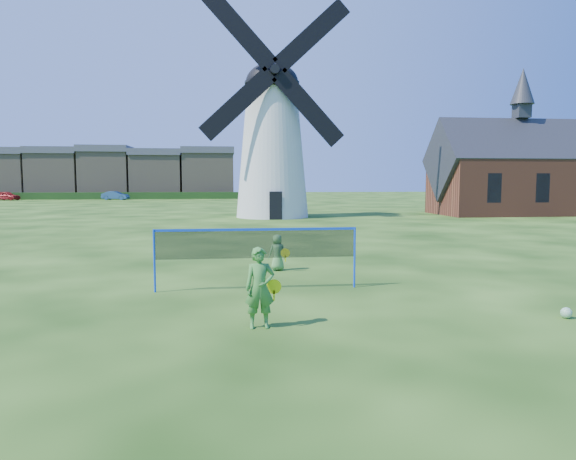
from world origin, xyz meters
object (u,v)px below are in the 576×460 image
(player_boy, at_px, (277,252))
(badminton_net, at_px, (257,245))
(player_girl, at_px, (260,288))
(car_right, at_px, (116,196))
(car_left, at_px, (7,196))
(play_ball, at_px, (566,313))
(windmill, at_px, (272,141))
(chapel, at_px, (519,174))

(player_boy, bearing_deg, badminton_net, 61.64)
(player_girl, xyz_separation_m, car_right, (-15.80, 66.21, -0.15))
(badminton_net, height_order, car_right, badminton_net)
(player_girl, bearing_deg, car_left, 111.76)
(player_girl, height_order, play_ball, player_girl)
(windmill, distance_m, chapel, 20.14)
(chapel, xyz_separation_m, car_right, (-38.67, 35.96, -2.65))
(player_girl, distance_m, play_ball, 6.13)
(chapel, distance_m, player_boy, 32.67)
(player_girl, bearing_deg, player_boy, 78.56)
(chapel, xyz_separation_m, play_ball, (-16.78, -30.30, -3.14))
(player_boy, bearing_deg, car_right, -86.69)
(player_girl, distance_m, car_right, 68.07)
(player_girl, height_order, car_left, player_girl)
(windmill, distance_m, car_left, 50.00)
(windmill, height_order, player_boy, windmill)
(chapel, height_order, badminton_net, chapel)
(play_ball, relative_size, car_left, 0.06)
(car_right, bearing_deg, badminton_net, -154.29)
(chapel, relative_size, player_girl, 9.06)
(chapel, bearing_deg, player_boy, -132.34)
(car_left, bearing_deg, player_girl, -135.55)
(chapel, relative_size, play_ball, 62.14)
(chapel, bearing_deg, play_ball, -118.98)
(badminton_net, distance_m, car_right, 64.78)
(badminton_net, distance_m, play_ball, 6.96)
(car_left, bearing_deg, windmill, -118.22)
(chapel, relative_size, player_boy, 12.41)
(player_girl, bearing_deg, badminton_net, 84.73)
(badminton_net, xyz_separation_m, player_girl, (-0.15, -3.43, -0.39))
(player_boy, xyz_separation_m, play_ball, (5.15, -6.24, -0.44))
(chapel, bearing_deg, car_right, 137.08)
(chapel, height_order, car_left, chapel)
(windmill, height_order, car_left, windmill)
(windmill, height_order, chapel, windmill)
(windmill, xyz_separation_m, car_left, (-33.17, 37.07, -5.01))
(player_girl, bearing_deg, play_ball, -3.25)
(player_girl, height_order, car_right, player_girl)
(car_right, bearing_deg, player_boy, -152.96)
(player_girl, xyz_separation_m, player_boy, (0.95, 6.18, -0.20))
(windmill, distance_m, play_ball, 30.11)
(play_ball, xyz_separation_m, car_right, (-21.89, 66.27, 0.50))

